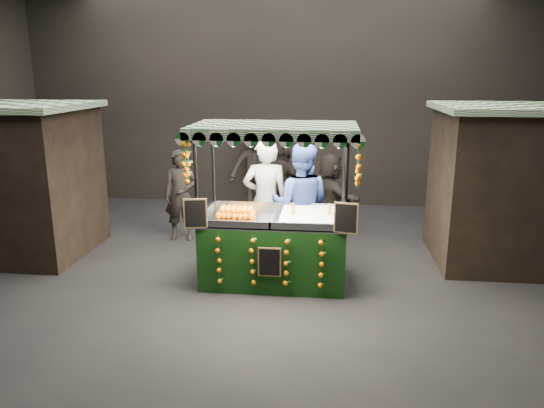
# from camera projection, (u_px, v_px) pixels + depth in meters

# --- Properties ---
(ground) EXTENTS (12.00, 12.00, 0.00)m
(ground) POSITION_uv_depth(u_px,v_px,m) (247.00, 284.00, 7.79)
(ground) COLOR black
(ground) RESTS_ON ground
(market_hall) EXTENTS (12.10, 10.10, 5.05)m
(market_hall) POSITION_uv_depth(u_px,v_px,m) (244.00, 51.00, 6.94)
(market_hall) COLOR black
(market_hall) RESTS_ON ground
(neighbour_stall_left) EXTENTS (3.00, 2.20, 2.60)m
(neighbour_stall_left) POSITION_uv_depth(u_px,v_px,m) (3.00, 179.00, 8.90)
(neighbour_stall_left) COLOR black
(neighbour_stall_left) RESTS_ON ground
(neighbour_stall_right) EXTENTS (3.00, 2.20, 2.60)m
(neighbour_stall_right) POSITION_uv_depth(u_px,v_px,m) (527.00, 185.00, 8.43)
(neighbour_stall_right) COLOR black
(neighbour_stall_right) RESTS_ON ground
(juice_stall) EXTENTS (2.46, 1.44, 2.38)m
(juice_stall) POSITION_uv_depth(u_px,v_px,m) (275.00, 235.00, 7.72)
(juice_stall) COLOR black
(juice_stall) RESTS_ON ground
(vendor_grey) EXTENTS (0.81, 0.60, 2.06)m
(vendor_grey) POSITION_uv_depth(u_px,v_px,m) (266.00, 201.00, 8.56)
(vendor_grey) COLOR slate
(vendor_grey) RESTS_ON ground
(vendor_blue) EXTENTS (1.04, 0.85, 2.02)m
(vendor_blue) POSITION_uv_depth(u_px,v_px,m) (301.00, 205.00, 8.38)
(vendor_blue) COLOR navy
(vendor_blue) RESTS_ON ground
(shopper_0) EXTENTS (0.66, 0.47, 1.71)m
(shopper_0) POSITION_uv_depth(u_px,v_px,m) (181.00, 195.00, 9.68)
(shopper_0) COLOR black
(shopper_0) RESTS_ON ground
(shopper_1) EXTENTS (0.99, 0.99, 1.62)m
(shopper_1) POSITION_uv_depth(u_px,v_px,m) (282.00, 186.00, 10.68)
(shopper_1) COLOR #2E2626
(shopper_1) RESTS_ON ground
(shopper_2) EXTENTS (1.06, 0.67, 1.68)m
(shopper_2) POSITION_uv_depth(u_px,v_px,m) (280.00, 185.00, 10.63)
(shopper_2) COLOR black
(shopper_2) RESTS_ON ground
(shopper_3) EXTENTS (1.42, 1.16, 1.92)m
(shopper_3) POSITION_uv_depth(u_px,v_px,m) (255.00, 166.00, 12.03)
(shopper_3) COLOR black
(shopper_3) RESTS_ON ground
(shopper_4) EXTENTS (0.93, 0.90, 1.61)m
(shopper_4) POSITION_uv_depth(u_px,v_px,m) (63.00, 188.00, 10.48)
(shopper_4) COLOR #2B2523
(shopper_4) RESTS_ON ground
(shopper_5) EXTENTS (1.11, 1.57, 1.64)m
(shopper_5) POSITION_uv_depth(u_px,v_px,m) (331.00, 196.00, 9.83)
(shopper_5) COLOR black
(shopper_5) RESTS_ON ground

